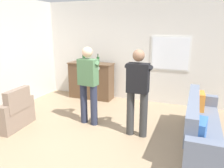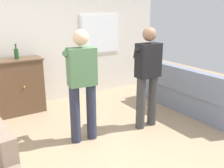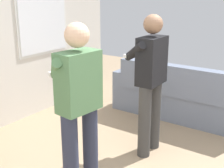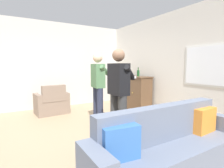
{
  "view_description": "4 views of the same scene",
  "coord_description": "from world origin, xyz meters",
  "px_view_note": "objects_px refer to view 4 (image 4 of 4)",
  "views": [
    {
      "loc": [
        1.76,
        -3.32,
        2.06
      ],
      "look_at": [
        0.2,
        0.66,
        0.95
      ],
      "focal_mm": 35.0,
      "sensor_mm": 36.0,
      "label": 1
    },
    {
      "loc": [
        -1.85,
        -2.5,
        1.94
      ],
      "look_at": [
        0.14,
        0.6,
        0.84
      ],
      "focal_mm": 40.0,
      "sensor_mm": 36.0,
      "label": 2
    },
    {
      "loc": [
        -2.35,
        -1.1,
        1.96
      ],
      "look_at": [
        0.24,
        0.69,
        0.98
      ],
      "focal_mm": 50.0,
      "sensor_mm": 36.0,
      "label": 3
    },
    {
      "loc": [
        3.33,
        -1.15,
        1.4
      ],
      "look_at": [
        0.24,
        0.7,
        1.01
      ],
      "focal_mm": 28.0,
      "sensor_mm": 36.0,
      "label": 4
    }
  ],
  "objects_px": {
    "person_standing_left": "(98,85)",
    "bottle_liquor_amber": "(129,71)",
    "person_standing_right": "(119,91)",
    "bottle_wine_green": "(138,73)",
    "couch": "(171,151)",
    "armchair": "(52,104)",
    "sideboard_cabinet": "(133,92)"
  },
  "relations": [
    {
      "from": "armchair",
      "to": "person_standing_left",
      "type": "relative_size",
      "value": 0.55
    },
    {
      "from": "bottle_liquor_amber",
      "to": "armchair",
      "type": "bearing_deg",
      "value": -102.39
    },
    {
      "from": "armchair",
      "to": "person_standing_right",
      "type": "distance_m",
      "value": 2.74
    },
    {
      "from": "armchair",
      "to": "person_standing_right",
      "type": "height_order",
      "value": "person_standing_right"
    },
    {
      "from": "sideboard_cabinet",
      "to": "bottle_wine_green",
      "type": "height_order",
      "value": "bottle_wine_green"
    },
    {
      "from": "couch",
      "to": "bottle_wine_green",
      "type": "xyz_separation_m",
      "value": [
        -2.8,
        1.76,
        0.82
      ]
    },
    {
      "from": "couch",
      "to": "bottle_wine_green",
      "type": "height_order",
      "value": "bottle_wine_green"
    },
    {
      "from": "bottle_wine_green",
      "to": "person_standing_left",
      "type": "xyz_separation_m",
      "value": [
        0.53,
        -1.64,
        -0.22
      ]
    },
    {
      "from": "sideboard_cabinet",
      "to": "bottle_liquor_amber",
      "type": "height_order",
      "value": "bottle_liquor_amber"
    },
    {
      "from": "bottle_wine_green",
      "to": "bottle_liquor_amber",
      "type": "bearing_deg",
      "value": -172.42
    },
    {
      "from": "person_standing_left",
      "to": "armchair",
      "type": "bearing_deg",
      "value": -152.47
    },
    {
      "from": "couch",
      "to": "armchair",
      "type": "bearing_deg",
      "value": -170.25
    },
    {
      "from": "bottle_wine_green",
      "to": "person_standing_left",
      "type": "bearing_deg",
      "value": -71.94
    },
    {
      "from": "couch",
      "to": "person_standing_right",
      "type": "relative_size",
      "value": 1.37
    },
    {
      "from": "bottle_liquor_amber",
      "to": "person_standing_right",
      "type": "xyz_separation_m",
      "value": [
        2.07,
        -1.73,
        -0.27
      ]
    },
    {
      "from": "bottle_wine_green",
      "to": "couch",
      "type": "bearing_deg",
      "value": -32.15
    },
    {
      "from": "bottle_liquor_amber",
      "to": "person_standing_left",
      "type": "xyz_separation_m",
      "value": [
        0.96,
        -1.58,
        -0.27
      ]
    },
    {
      "from": "couch",
      "to": "person_standing_left",
      "type": "relative_size",
      "value": 1.37
    },
    {
      "from": "bottle_wine_green",
      "to": "bottle_liquor_amber",
      "type": "relative_size",
      "value": 0.73
    },
    {
      "from": "sideboard_cabinet",
      "to": "bottle_liquor_amber",
      "type": "relative_size",
      "value": 3.54
    },
    {
      "from": "person_standing_right",
      "to": "bottle_wine_green",
      "type": "bearing_deg",
      "value": 132.7
    },
    {
      "from": "sideboard_cabinet",
      "to": "bottle_liquor_amber",
      "type": "bearing_deg",
      "value": -164.69
    },
    {
      "from": "armchair",
      "to": "person_standing_right",
      "type": "bearing_deg",
      "value": 13.49
    },
    {
      "from": "couch",
      "to": "person_standing_right",
      "type": "distance_m",
      "value": 1.3
    },
    {
      "from": "bottle_wine_green",
      "to": "bottle_liquor_amber",
      "type": "xyz_separation_m",
      "value": [
        -0.42,
        -0.06,
        0.05
      ]
    },
    {
      "from": "armchair",
      "to": "sideboard_cabinet",
      "type": "distance_m",
      "value": 2.51
    },
    {
      "from": "sideboard_cabinet",
      "to": "couch",
      "type": "bearing_deg",
      "value": -30.08
    },
    {
      "from": "person_standing_left",
      "to": "bottle_liquor_amber",
      "type": "bearing_deg",
      "value": 121.18
    },
    {
      "from": "bottle_wine_green",
      "to": "person_standing_right",
      "type": "height_order",
      "value": "person_standing_right"
    },
    {
      "from": "person_standing_right",
      "to": "couch",
      "type": "bearing_deg",
      "value": 1.12
    },
    {
      "from": "sideboard_cabinet",
      "to": "person_standing_right",
      "type": "distance_m",
      "value": 2.62
    },
    {
      "from": "couch",
      "to": "person_standing_left",
      "type": "height_order",
      "value": "person_standing_left"
    }
  ]
}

